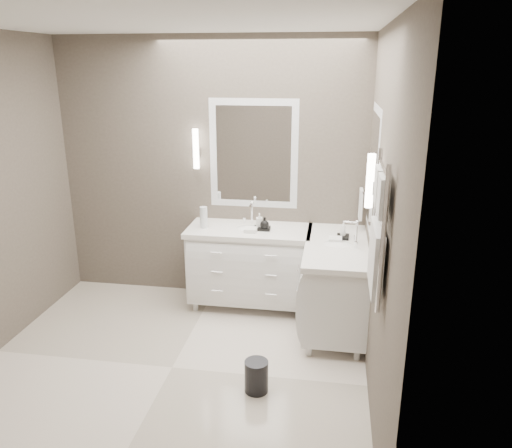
% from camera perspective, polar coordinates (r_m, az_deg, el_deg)
% --- Properties ---
extents(floor, '(3.20, 3.00, 0.01)m').
position_cam_1_polar(floor, '(4.40, -9.56, -15.91)').
color(floor, silver).
rests_on(floor, ground).
extents(ceiling, '(3.20, 3.00, 0.01)m').
position_cam_1_polar(ceiling, '(3.68, -11.89, 21.95)').
color(ceiling, white).
rests_on(ceiling, wall_back).
extents(wall_back, '(3.20, 0.01, 2.70)m').
position_cam_1_polar(wall_back, '(5.22, -5.17, 5.95)').
color(wall_back, '#544B43').
rests_on(wall_back, floor).
extents(wall_front, '(3.20, 0.01, 2.70)m').
position_cam_1_polar(wall_front, '(2.55, -21.84, -8.40)').
color(wall_front, '#544B43').
rests_on(wall_front, floor).
extents(wall_right, '(0.01, 3.00, 2.70)m').
position_cam_1_polar(wall_right, '(3.62, 14.11, 0.12)').
color(wall_right, '#544B43').
rests_on(wall_right, floor).
extents(vanity_back, '(1.24, 0.59, 0.97)m').
position_cam_1_polar(vanity_back, '(5.12, -0.75, -4.36)').
color(vanity_back, white).
rests_on(vanity_back, floor).
extents(vanity_right, '(0.59, 1.24, 0.97)m').
position_cam_1_polar(vanity_right, '(4.76, 9.09, -6.39)').
color(vanity_right, white).
rests_on(vanity_right, floor).
extents(mirror_back, '(0.90, 0.02, 1.10)m').
position_cam_1_polar(mirror_back, '(5.07, -0.29, 7.98)').
color(mirror_back, white).
rests_on(mirror_back, wall_back).
extents(mirror_right, '(0.02, 0.90, 1.10)m').
position_cam_1_polar(mirror_right, '(4.35, 13.25, 5.83)').
color(mirror_right, white).
rests_on(mirror_right, wall_right).
extents(sconce_back, '(0.06, 0.06, 0.40)m').
position_cam_1_polar(sconce_back, '(5.13, -6.89, 8.45)').
color(sconce_back, white).
rests_on(sconce_back, wall_back).
extents(sconce_right, '(0.06, 0.06, 0.40)m').
position_cam_1_polar(sconce_right, '(3.77, 12.91, 4.70)').
color(sconce_right, white).
rests_on(sconce_right, wall_right).
extents(towel_bar_corner, '(0.03, 0.22, 0.30)m').
position_cam_1_polar(towel_bar_corner, '(4.99, 11.89, 2.31)').
color(towel_bar_corner, white).
rests_on(towel_bar_corner, wall_right).
extents(towel_ladder, '(0.06, 0.58, 0.90)m').
position_cam_1_polar(towel_ladder, '(3.23, 13.75, -1.26)').
color(towel_ladder, white).
rests_on(towel_ladder, wall_right).
extents(waste_bin, '(0.23, 0.23, 0.26)m').
position_cam_1_polar(waste_bin, '(4.01, 0.05, -17.00)').
color(waste_bin, black).
rests_on(waste_bin, floor).
extents(amenity_tray_back, '(0.17, 0.13, 0.02)m').
position_cam_1_polar(amenity_tray_back, '(4.95, 0.70, -0.50)').
color(amenity_tray_back, black).
rests_on(amenity_tray_back, vanity_back).
extents(amenity_tray_right, '(0.12, 0.16, 0.02)m').
position_cam_1_polar(amenity_tray_right, '(4.78, 9.89, -1.44)').
color(amenity_tray_right, black).
rests_on(amenity_tray_right, vanity_right).
extents(water_bottle, '(0.08, 0.08, 0.21)m').
position_cam_1_polar(water_bottle, '(5.01, -5.99, 0.77)').
color(water_bottle, silver).
rests_on(water_bottle, vanity_back).
extents(soap_bottle_a, '(0.07, 0.07, 0.14)m').
position_cam_1_polar(soap_bottle_a, '(4.95, 0.39, 0.47)').
color(soap_bottle_a, white).
rests_on(soap_bottle_a, amenity_tray_back).
extents(soap_bottle_b, '(0.11, 0.11, 0.11)m').
position_cam_1_polar(soap_bottle_b, '(4.89, 1.00, 0.14)').
color(soap_bottle_b, black).
rests_on(soap_bottle_b, amenity_tray_back).
extents(soap_bottle_c, '(0.07, 0.07, 0.14)m').
position_cam_1_polar(soap_bottle_c, '(4.76, 9.95, -0.49)').
color(soap_bottle_c, white).
rests_on(soap_bottle_c, amenity_tray_right).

